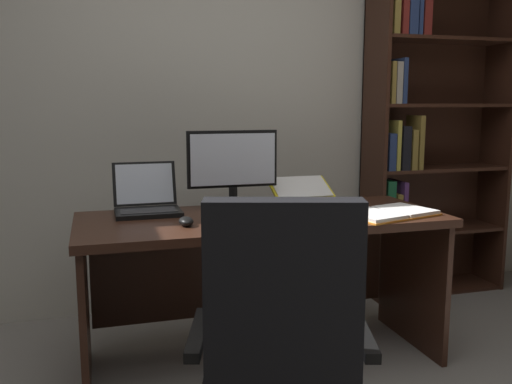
{
  "coord_description": "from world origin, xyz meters",
  "views": [
    {
      "loc": [
        -0.69,
        -1.54,
        1.29
      ],
      "look_at": [
        0.03,
        0.91,
        0.88
      ],
      "focal_mm": 38.71,
      "sensor_mm": 36.0,
      "label": 1
    }
  ],
  "objects_px": {
    "keyboard": "(251,219)",
    "open_binder": "(389,213)",
    "desk": "(258,252)",
    "bookshelf": "(421,145)",
    "pen": "(311,211)",
    "monitor": "(233,170)",
    "computer_mouse": "(186,221)",
    "office_chair": "(281,368)",
    "reading_stand_with_book": "(302,190)",
    "laptop": "(147,202)",
    "notepad": "(307,213)"
  },
  "relations": [
    {
      "from": "bookshelf",
      "to": "pen",
      "type": "xyz_separation_m",
      "value": [
        -1.1,
        -0.76,
        -0.25
      ]
    },
    {
      "from": "office_chair",
      "to": "notepad",
      "type": "xyz_separation_m",
      "value": [
        0.43,
        0.86,
        0.33
      ]
    },
    {
      "from": "desk",
      "to": "open_binder",
      "type": "xyz_separation_m",
      "value": [
        0.59,
        -0.25,
        0.22
      ]
    },
    {
      "from": "office_chair",
      "to": "computer_mouse",
      "type": "bearing_deg",
      "value": 119.66
    },
    {
      "from": "notepad",
      "to": "pen",
      "type": "relative_size",
      "value": 1.5
    },
    {
      "from": "keyboard",
      "to": "reading_stand_with_book",
      "type": "relative_size",
      "value": 1.25
    },
    {
      "from": "reading_stand_with_book",
      "to": "desk",
      "type": "bearing_deg",
      "value": -146.62
    },
    {
      "from": "laptop",
      "to": "pen",
      "type": "bearing_deg",
      "value": -19.05
    },
    {
      "from": "keyboard",
      "to": "open_binder",
      "type": "bearing_deg",
      "value": -4.2
    },
    {
      "from": "monitor",
      "to": "desk",
      "type": "bearing_deg",
      "value": -57.79
    },
    {
      "from": "office_chair",
      "to": "computer_mouse",
      "type": "xyz_separation_m",
      "value": [
        -0.18,
        0.78,
        0.34
      ]
    },
    {
      "from": "desk",
      "to": "pen",
      "type": "distance_m",
      "value": 0.34
    },
    {
      "from": "bookshelf",
      "to": "open_binder",
      "type": "xyz_separation_m",
      "value": [
        -0.74,
        -0.89,
        -0.25
      ]
    },
    {
      "from": "desk",
      "to": "reading_stand_with_book",
      "type": "xyz_separation_m",
      "value": [
        0.31,
        0.21,
        0.27
      ]
    },
    {
      "from": "monitor",
      "to": "office_chair",
      "type": "bearing_deg",
      "value": -96.15
    },
    {
      "from": "monitor",
      "to": "open_binder",
      "type": "relative_size",
      "value": 0.94
    },
    {
      "from": "desk",
      "to": "open_binder",
      "type": "height_order",
      "value": "open_binder"
    },
    {
      "from": "office_chair",
      "to": "computer_mouse",
      "type": "height_order",
      "value": "office_chair"
    },
    {
      "from": "reading_stand_with_book",
      "to": "laptop",
      "type": "bearing_deg",
      "value": -176.29
    },
    {
      "from": "keyboard",
      "to": "open_binder",
      "type": "xyz_separation_m",
      "value": [
        0.68,
        -0.05,
        -0.0
      ]
    },
    {
      "from": "reading_stand_with_book",
      "to": "office_chair",
      "type": "bearing_deg",
      "value": -113.94
    },
    {
      "from": "pen",
      "to": "office_chair",
      "type": "bearing_deg",
      "value": -117.48
    },
    {
      "from": "office_chair",
      "to": "computer_mouse",
      "type": "relative_size",
      "value": 9.71
    },
    {
      "from": "open_binder",
      "to": "pen",
      "type": "height_order",
      "value": "open_binder"
    },
    {
      "from": "keyboard",
      "to": "computer_mouse",
      "type": "height_order",
      "value": "computer_mouse"
    },
    {
      "from": "computer_mouse",
      "to": "open_binder",
      "type": "bearing_deg",
      "value": -2.92
    },
    {
      "from": "desk",
      "to": "computer_mouse",
      "type": "distance_m",
      "value": 0.49
    },
    {
      "from": "keyboard",
      "to": "pen",
      "type": "relative_size",
      "value": 3.0
    },
    {
      "from": "open_binder",
      "to": "pen",
      "type": "xyz_separation_m",
      "value": [
        -0.35,
        0.13,
        0.0
      ]
    },
    {
      "from": "keyboard",
      "to": "pen",
      "type": "distance_m",
      "value": 0.34
    },
    {
      "from": "monitor",
      "to": "open_binder",
      "type": "height_order",
      "value": "monitor"
    },
    {
      "from": "monitor",
      "to": "computer_mouse",
      "type": "relative_size",
      "value": 4.52
    },
    {
      "from": "keyboard",
      "to": "open_binder",
      "type": "distance_m",
      "value": 0.68
    },
    {
      "from": "keyboard",
      "to": "reading_stand_with_book",
      "type": "bearing_deg",
      "value": 45.0
    },
    {
      "from": "desk",
      "to": "pen",
      "type": "relative_size",
      "value": 12.55
    },
    {
      "from": "bookshelf",
      "to": "computer_mouse",
      "type": "bearing_deg",
      "value": -153.9
    },
    {
      "from": "bookshelf",
      "to": "laptop",
      "type": "distance_m",
      "value": 1.94
    },
    {
      "from": "notepad",
      "to": "bookshelf",
      "type": "bearing_deg",
      "value": 34.23
    },
    {
      "from": "keyboard",
      "to": "reading_stand_with_book",
      "type": "height_order",
      "value": "reading_stand_with_book"
    },
    {
      "from": "monitor",
      "to": "pen",
      "type": "height_order",
      "value": "monitor"
    },
    {
      "from": "notepad",
      "to": "pen",
      "type": "height_order",
      "value": "pen"
    },
    {
      "from": "keyboard",
      "to": "office_chair",
      "type": "bearing_deg",
      "value": -98.83
    },
    {
      "from": "desk",
      "to": "bookshelf",
      "type": "xyz_separation_m",
      "value": [
        1.33,
        0.65,
        0.47
      ]
    },
    {
      "from": "office_chair",
      "to": "laptop",
      "type": "height_order",
      "value": "office_chair"
    },
    {
      "from": "desk",
      "to": "notepad",
      "type": "relative_size",
      "value": 8.37
    },
    {
      "from": "reading_stand_with_book",
      "to": "pen",
      "type": "distance_m",
      "value": 0.33
    },
    {
      "from": "monitor",
      "to": "reading_stand_with_book",
      "type": "height_order",
      "value": "monitor"
    },
    {
      "from": "monitor",
      "to": "notepad",
      "type": "height_order",
      "value": "monitor"
    },
    {
      "from": "keyboard",
      "to": "pen",
      "type": "bearing_deg",
      "value": 14.48
    },
    {
      "from": "bookshelf",
      "to": "open_binder",
      "type": "relative_size",
      "value": 4.25
    }
  ]
}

